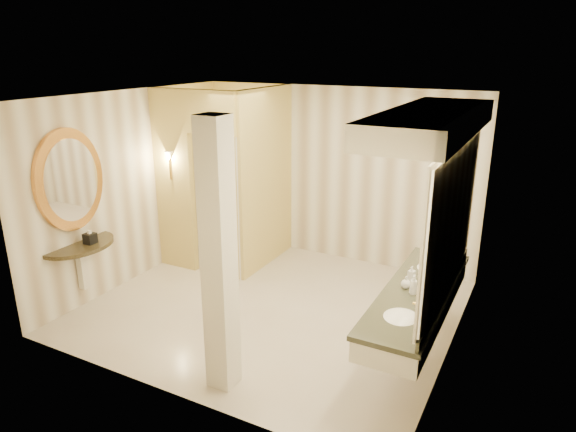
# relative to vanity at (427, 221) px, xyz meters

# --- Properties ---
(floor) EXTENTS (4.50, 4.50, 0.00)m
(floor) POSITION_rel_vanity_xyz_m (-1.98, 0.40, -1.63)
(floor) COLOR beige
(floor) RESTS_ON ground
(ceiling) EXTENTS (4.50, 4.50, 0.00)m
(ceiling) POSITION_rel_vanity_xyz_m (-1.98, 0.40, 1.07)
(ceiling) COLOR white
(ceiling) RESTS_ON wall_back
(wall_back) EXTENTS (4.50, 0.02, 2.70)m
(wall_back) POSITION_rel_vanity_xyz_m (-1.98, 2.40, -0.28)
(wall_back) COLOR #EFE7CF
(wall_back) RESTS_ON floor
(wall_front) EXTENTS (4.50, 0.02, 2.70)m
(wall_front) POSITION_rel_vanity_xyz_m (-1.98, -1.60, -0.28)
(wall_front) COLOR #EFE7CF
(wall_front) RESTS_ON floor
(wall_left) EXTENTS (0.02, 4.00, 2.70)m
(wall_left) POSITION_rel_vanity_xyz_m (-4.23, 0.40, -0.28)
(wall_left) COLOR #EFE7CF
(wall_left) RESTS_ON floor
(wall_right) EXTENTS (0.02, 4.00, 2.70)m
(wall_right) POSITION_rel_vanity_xyz_m (0.27, 0.40, -0.28)
(wall_right) COLOR #EFE7CF
(wall_right) RESTS_ON floor
(toilet_closet) EXTENTS (1.50, 1.55, 2.70)m
(toilet_closet) POSITION_rel_vanity_xyz_m (-3.09, 1.37, -0.24)
(toilet_closet) COLOR #EBDA7B
(toilet_closet) RESTS_ON floor
(wall_sconce) EXTENTS (0.14, 0.14, 0.42)m
(wall_sconce) POSITION_rel_vanity_xyz_m (-3.90, 0.83, 0.10)
(wall_sconce) COLOR gold
(wall_sconce) RESTS_ON toilet_closet
(vanity) EXTENTS (0.75, 2.49, 2.09)m
(vanity) POSITION_rel_vanity_xyz_m (0.00, 0.00, 0.00)
(vanity) COLOR silver
(vanity) RESTS_ON floor
(console_shelf) EXTENTS (0.98, 0.98, 1.94)m
(console_shelf) POSITION_rel_vanity_xyz_m (-4.19, -0.69, -0.29)
(console_shelf) COLOR black
(console_shelf) RESTS_ON floor
(pillar) EXTENTS (0.26, 0.26, 2.70)m
(pillar) POSITION_rel_vanity_xyz_m (-1.63, -1.21, -0.28)
(pillar) COLOR silver
(pillar) RESTS_ON floor
(tissue_box) EXTENTS (0.13, 0.13, 0.13)m
(tissue_box) POSITION_rel_vanity_xyz_m (-4.04, -0.62, -0.69)
(tissue_box) COLOR black
(tissue_box) RESTS_ON console_shelf
(toilet) EXTENTS (0.54, 0.75, 0.69)m
(toilet) POSITION_rel_vanity_xyz_m (-3.08, 2.10, -1.28)
(toilet) COLOR white
(toilet) RESTS_ON floor
(soap_bottle_a) EXTENTS (0.08, 0.08, 0.15)m
(soap_bottle_a) POSITION_rel_vanity_xyz_m (-0.15, 0.22, -0.68)
(soap_bottle_a) COLOR beige
(soap_bottle_a) RESTS_ON vanity
(soap_bottle_b) EXTENTS (0.12, 0.12, 0.13)m
(soap_bottle_b) POSITION_rel_vanity_xyz_m (-0.15, -0.02, -0.69)
(soap_bottle_b) COLOR silver
(soap_bottle_b) RESTS_ON vanity
(soap_bottle_c) EXTENTS (0.09, 0.09, 0.21)m
(soap_bottle_c) POSITION_rel_vanity_xyz_m (-0.05, -0.12, -0.65)
(soap_bottle_c) COLOR #C6B28C
(soap_bottle_c) RESTS_ON vanity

